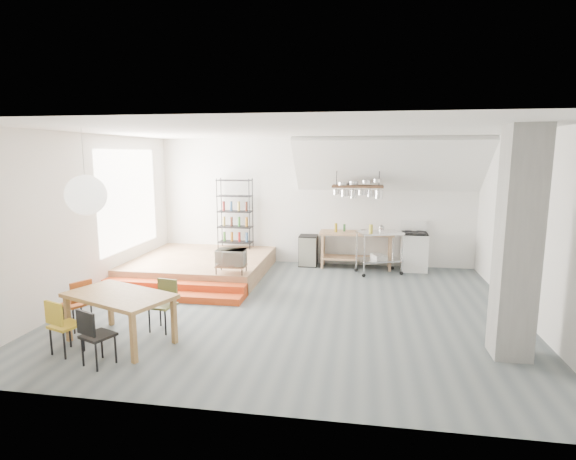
% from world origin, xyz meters
% --- Properties ---
extents(floor, '(8.00, 8.00, 0.00)m').
position_xyz_m(floor, '(0.00, 0.00, 0.00)').
color(floor, '#535C60').
rests_on(floor, ground).
extents(wall_back, '(8.00, 0.04, 3.20)m').
position_xyz_m(wall_back, '(0.00, 3.50, 1.60)').
color(wall_back, silver).
rests_on(wall_back, ground).
extents(wall_left, '(0.04, 7.00, 3.20)m').
position_xyz_m(wall_left, '(-4.00, 0.00, 1.60)').
color(wall_left, silver).
rests_on(wall_left, ground).
extents(wall_right, '(0.04, 7.00, 3.20)m').
position_xyz_m(wall_right, '(4.00, 0.00, 1.60)').
color(wall_right, silver).
rests_on(wall_right, ground).
extents(ceiling, '(8.00, 7.00, 0.02)m').
position_xyz_m(ceiling, '(0.00, 0.00, 3.20)').
color(ceiling, white).
rests_on(ceiling, wall_back).
extents(slope_ceiling, '(4.40, 1.44, 1.32)m').
position_xyz_m(slope_ceiling, '(1.80, 2.90, 2.55)').
color(slope_ceiling, white).
rests_on(slope_ceiling, wall_back).
extents(window_pane, '(0.02, 2.50, 2.20)m').
position_xyz_m(window_pane, '(-3.98, 1.50, 1.80)').
color(window_pane, white).
rests_on(window_pane, wall_left).
extents(platform, '(3.00, 3.00, 0.40)m').
position_xyz_m(platform, '(-2.50, 2.00, 0.20)').
color(platform, '#976D4B').
rests_on(platform, ground).
extents(step_lower, '(3.00, 0.35, 0.13)m').
position_xyz_m(step_lower, '(-2.50, 0.05, 0.07)').
color(step_lower, '#D44618').
rests_on(step_lower, ground).
extents(step_upper, '(3.00, 0.35, 0.27)m').
position_xyz_m(step_upper, '(-2.50, 0.40, 0.13)').
color(step_upper, '#D44618').
rests_on(step_upper, ground).
extents(concrete_column, '(0.50, 0.50, 3.20)m').
position_xyz_m(concrete_column, '(3.30, -1.50, 1.60)').
color(concrete_column, gray).
rests_on(concrete_column, ground).
extents(kitchen_counter, '(1.80, 0.60, 0.91)m').
position_xyz_m(kitchen_counter, '(1.10, 3.15, 0.63)').
color(kitchen_counter, '#976D4B').
rests_on(kitchen_counter, ground).
extents(stove, '(0.60, 0.60, 1.18)m').
position_xyz_m(stove, '(2.50, 3.16, 0.48)').
color(stove, white).
rests_on(stove, ground).
extents(pot_rack, '(1.20, 0.50, 1.43)m').
position_xyz_m(pot_rack, '(1.13, 2.92, 1.98)').
color(pot_rack, '#432D1B').
rests_on(pot_rack, ceiling).
extents(wire_shelving, '(0.88, 0.38, 1.80)m').
position_xyz_m(wire_shelving, '(-2.00, 3.20, 1.33)').
color(wire_shelving, black).
rests_on(wire_shelving, platform).
extents(microwave_shelf, '(0.60, 0.40, 0.16)m').
position_xyz_m(microwave_shelf, '(-1.40, 0.75, 0.55)').
color(microwave_shelf, '#976D4B').
rests_on(microwave_shelf, platform).
extents(paper_lantern, '(0.60, 0.60, 0.60)m').
position_xyz_m(paper_lantern, '(-2.89, -1.74, 2.20)').
color(paper_lantern, white).
rests_on(paper_lantern, ceiling).
extents(dining_table, '(1.81, 1.41, 0.76)m').
position_xyz_m(dining_table, '(-2.33, -1.96, 0.68)').
color(dining_table, brown).
rests_on(dining_table, ground).
extents(chair_mustard, '(0.47, 0.47, 0.81)m').
position_xyz_m(chair_mustard, '(-2.91, -2.50, 0.48)').
color(chair_mustard, gold).
rests_on(chair_mustard, ground).
extents(chair_black, '(0.48, 0.48, 0.80)m').
position_xyz_m(chair_black, '(-2.26, -2.75, 0.48)').
color(chair_black, black).
rests_on(chair_black, ground).
extents(chair_olive, '(0.43, 0.43, 0.81)m').
position_xyz_m(chair_olive, '(-1.90, -1.36, 0.48)').
color(chair_olive, brown).
rests_on(chair_olive, ground).
extents(chair_red, '(0.51, 0.51, 0.83)m').
position_xyz_m(chair_red, '(-3.24, -1.61, 0.49)').
color(chair_red, '#C0521B').
rests_on(chair_red, ground).
extents(rolling_cart, '(1.14, 0.89, 1.01)m').
position_xyz_m(rolling_cart, '(1.65, 2.70, 0.65)').
color(rolling_cart, silver).
rests_on(rolling_cart, ground).
extents(mini_fridge, '(0.46, 0.46, 0.78)m').
position_xyz_m(mini_fridge, '(-0.10, 3.20, 0.39)').
color(mini_fridge, black).
rests_on(mini_fridge, ground).
extents(microwave, '(0.61, 0.43, 0.33)m').
position_xyz_m(microwave, '(-1.40, 0.75, 0.73)').
color(microwave, beige).
rests_on(microwave, microwave_shelf).
extents(bowl, '(0.25, 0.25, 0.06)m').
position_xyz_m(bowl, '(1.28, 3.10, 0.94)').
color(bowl, silver).
rests_on(bowl, kitchen_counter).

